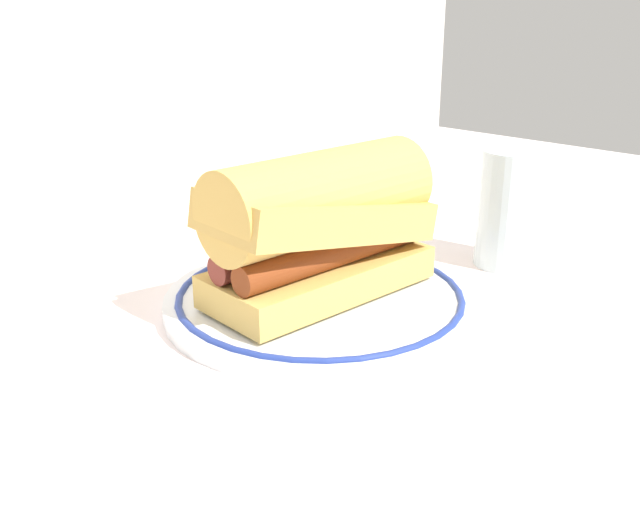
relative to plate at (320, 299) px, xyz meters
name	(u,v)px	position (x,y,z in m)	size (l,w,h in m)	color
ground_plane	(346,309)	(0.01, -0.02, -0.01)	(1.50, 1.50, 0.00)	silver
plate	(320,299)	(0.00, 0.00, 0.00)	(0.25, 0.25, 0.01)	white
sausage_sandwich	(320,222)	(0.00, 0.00, 0.07)	(0.19, 0.10, 0.11)	tan
drinking_glass	(510,217)	(0.19, -0.06, 0.04)	(0.06, 0.06, 0.11)	silver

